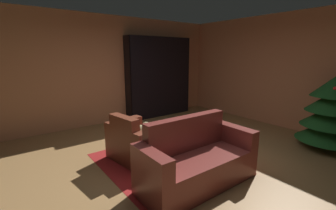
% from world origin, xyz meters
% --- Properties ---
extents(ground_plane, '(7.88, 7.88, 0.00)m').
position_xyz_m(ground_plane, '(0.00, 0.00, 0.00)').
color(ground_plane, '#A07545').
extents(wall_back, '(5.97, 0.06, 2.75)m').
position_xyz_m(wall_back, '(0.00, 3.31, 1.38)').
color(wall_back, tan).
rests_on(wall_back, ground).
extents(wall_left, '(0.06, 6.69, 2.75)m').
position_xyz_m(wall_left, '(-2.96, 0.00, 1.38)').
color(wall_left, tan).
rests_on(wall_left, ground).
extents(area_rug, '(2.26, 1.84, 0.01)m').
position_xyz_m(area_rug, '(-0.11, -0.23, 0.00)').
color(area_rug, maroon).
rests_on(area_rug, ground).
extents(bookshelf_unit, '(0.34, 2.02, 2.26)m').
position_xyz_m(bookshelf_unit, '(-2.72, 1.63, 1.09)').
color(bookshelf_unit, black).
rests_on(bookshelf_unit, ground).
extents(armchair_red, '(1.07, 0.84, 0.82)m').
position_xyz_m(armchair_red, '(-0.50, -0.51, 0.30)').
color(armchair_red, brown).
rests_on(armchair_red, ground).
extents(couch_red, '(0.72, 1.74, 0.92)m').
position_xyz_m(couch_red, '(0.63, -0.21, 0.32)').
color(couch_red, maroon).
rests_on(couch_red, ground).
extents(coffee_table, '(0.80, 0.80, 0.46)m').
position_xyz_m(coffee_table, '(-0.12, -0.30, 0.42)').
color(coffee_table, black).
rests_on(coffee_table, ground).
extents(book_stack_on_table, '(0.22, 0.17, 0.10)m').
position_xyz_m(book_stack_on_table, '(-0.13, -0.33, 0.51)').
color(book_stack_on_table, '#D0C452').
rests_on(book_stack_on_table, coffee_table).
extents(bottle_on_table, '(0.07, 0.07, 0.27)m').
position_xyz_m(bottle_on_table, '(0.09, -0.34, 0.56)').
color(bottle_on_table, '#205424').
rests_on(bottle_on_table, coffee_table).
extents(decorated_tree, '(1.09, 1.09, 1.40)m').
position_xyz_m(decorated_tree, '(1.26, 2.65, 0.70)').
color(decorated_tree, brown).
rests_on(decorated_tree, ground).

